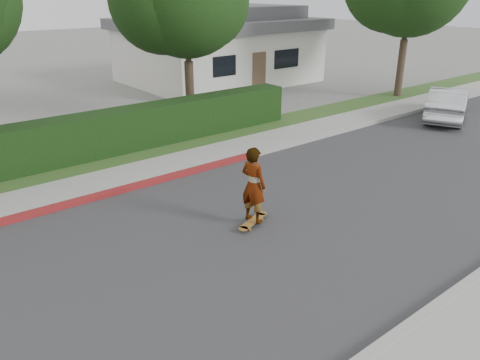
% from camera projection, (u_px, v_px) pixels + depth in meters
% --- Properties ---
extents(ground, '(120.00, 120.00, 0.00)m').
position_uv_depth(ground, '(330.00, 204.00, 12.26)').
color(ground, slate).
rests_on(ground, ground).
extents(road, '(60.00, 8.00, 0.01)m').
position_uv_depth(road, '(330.00, 204.00, 12.26)').
color(road, '#2D2D30').
rests_on(road, ground).
extents(curb_far, '(60.00, 0.20, 0.15)m').
position_uv_depth(curb_far, '(234.00, 160.00, 15.20)').
color(curb_far, '#9E9E99').
rests_on(curb_far, ground).
extents(curb_red_section, '(12.00, 0.21, 0.15)m').
position_uv_depth(curb_red_section, '(85.00, 200.00, 12.32)').
color(curb_red_section, maroon).
rests_on(curb_red_section, ground).
extents(sidewalk_far, '(60.00, 1.60, 0.12)m').
position_uv_depth(sidewalk_far, '(218.00, 153.00, 15.86)').
color(sidewalk_far, gray).
rests_on(sidewalk_far, ground).
extents(planting_strip, '(60.00, 1.60, 0.10)m').
position_uv_depth(planting_strip, '(192.00, 142.00, 17.02)').
color(planting_strip, '#2D4C1E').
rests_on(planting_strip, ground).
extents(hedge, '(15.00, 1.00, 1.50)m').
position_uv_depth(hedge, '(105.00, 135.00, 15.46)').
color(hedge, black).
rests_on(hedge, ground).
extents(house, '(10.60, 8.60, 4.30)m').
position_uv_depth(house, '(218.00, 45.00, 27.64)').
color(house, beige).
rests_on(house, ground).
extents(skateboard, '(1.15, 0.62, 0.11)m').
position_uv_depth(skateboard, '(253.00, 221.00, 11.15)').
color(skateboard, '#B06830').
rests_on(skateboard, ground).
extents(skateboarder, '(0.56, 0.74, 1.84)m').
position_uv_depth(skateboarder, '(253.00, 185.00, 10.79)').
color(skateboarder, white).
rests_on(skateboarder, skateboard).
extents(car_silver, '(4.43, 3.09, 1.38)m').
position_uv_depth(car_silver, '(448.00, 104.00, 19.82)').
color(car_silver, silver).
rests_on(car_silver, ground).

